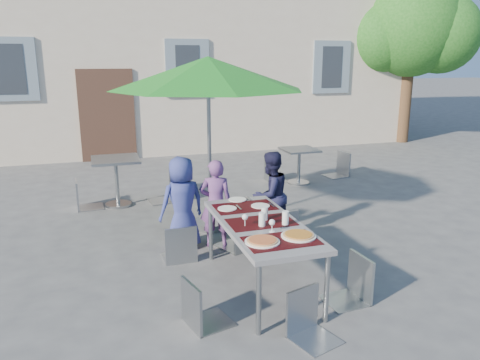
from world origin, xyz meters
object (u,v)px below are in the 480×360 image
object	(u,v)px
child_0	(182,203)
bg_chair_r_0	(167,166)
cafe_table_1	(299,161)
bg_chair_r_1	(340,150)
pizza_near_right	(298,235)
dining_table	(261,227)
chair_5	(310,287)
pizza_near_left	(262,241)
patio_umbrella	(208,75)
chair_1	(242,205)
chair_2	(281,206)
chair_3	(200,276)
bg_chair_l_1	(272,157)
cafe_table_0	(116,172)
chair_0	(179,221)
child_2	(270,195)
bg_chair_l_0	(82,177)
child_1	(216,203)
chair_4	(355,252)

from	to	relation	value
child_0	bg_chair_r_0	xyz separation A→B (m)	(0.16, 2.18, -0.00)
cafe_table_1	bg_chair_r_1	distance (m)	1.14
pizza_near_right	dining_table	bearing A→B (deg)	111.28
chair_5	bg_chair_r_0	world-z (taller)	bg_chair_r_0
pizza_near_right	pizza_near_left	bearing A→B (deg)	-176.18
chair_5	patio_umbrella	bearing A→B (deg)	92.73
chair_1	patio_umbrella	xyz separation A→B (m)	(-0.20, 0.91, 1.62)
bg_chair_r_1	pizza_near_left	bearing A→B (deg)	-126.80
chair_2	child_0	bearing A→B (deg)	164.21
chair_3	bg_chair_r_0	bearing A→B (deg)	84.81
pizza_near_right	bg_chair_l_1	xyz separation A→B (m)	(1.61, 4.72, -0.26)
cafe_table_1	bg_chair_r_0	bearing A→B (deg)	-172.76
cafe_table_0	bg_chair_l_1	xyz separation A→B (m)	(3.11, 0.73, -0.08)
patio_umbrella	cafe_table_1	bearing A→B (deg)	39.43
chair_3	bg_chair_r_1	distance (m)	6.30
bg_chair_r_0	bg_chair_l_1	bearing A→B (deg)	16.87
pizza_near_left	patio_umbrella	xyz separation A→B (m)	(0.13, 2.51, 1.46)
chair_1	chair_3	xyz separation A→B (m)	(-0.94, -1.63, -0.10)
chair_0	chair_1	xyz separation A→B (m)	(0.85, 0.13, 0.09)
patio_umbrella	bg_chair_l_1	world-z (taller)	patio_umbrella
child_2	chair_3	size ratio (longest dim) A/B	1.40
bg_chair_l_0	child_2	bearing A→B (deg)	-40.90
pizza_near_left	cafe_table_1	xyz separation A→B (m)	(2.43, 4.41, -0.30)
child_2	chair_5	world-z (taller)	child_2
child_2	patio_umbrella	bearing A→B (deg)	-64.61
bg_chair_l_1	bg_chair_r_1	world-z (taller)	bg_chair_r_1
dining_table	chair_5	size ratio (longest dim) A/B	2.18
chair_1	chair_2	bearing A→B (deg)	-7.42
cafe_table_0	bg_chair_r_0	distance (m)	0.87
child_1	dining_table	bearing A→B (deg)	112.82
bg_chair_l_0	bg_chair_r_0	distance (m)	1.42
child_1	bg_chair_l_0	distance (m)	2.80
dining_table	bg_chair_l_0	world-z (taller)	bg_chair_l_0
child_0	patio_umbrella	distance (m)	1.81
chair_5	bg_chair_l_0	world-z (taller)	bg_chair_l_0
chair_0	bg_chair_r_1	bearing A→B (deg)	38.62
chair_2	bg_chair_l_1	xyz separation A→B (m)	(1.16, 3.21, -0.05)
chair_5	bg_chair_l_0	xyz separation A→B (m)	(-1.93, 4.54, 0.05)
chair_3	bg_chair_r_1	bearing A→B (deg)	48.85
pizza_near_left	chair_0	distance (m)	1.59
chair_4	bg_chair_r_0	size ratio (longest dim) A/B	0.87
chair_1	bg_chair_r_0	world-z (taller)	bg_chair_r_0
chair_1	pizza_near_right	bearing A→B (deg)	-87.74
child_0	dining_table	bearing A→B (deg)	100.81
chair_4	bg_chair_r_0	world-z (taller)	bg_chair_r_0
chair_0	chair_1	bearing A→B (deg)	8.51
cafe_table_0	patio_umbrella	bearing A→B (deg)	-50.59
cafe_table_1	patio_umbrella	bearing A→B (deg)	-140.57
child_1	bg_chair_l_1	xyz separation A→B (m)	(1.97, 2.93, -0.08)
pizza_near_left	chair_5	xyz separation A→B (m)	(0.27, -0.50, -0.28)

